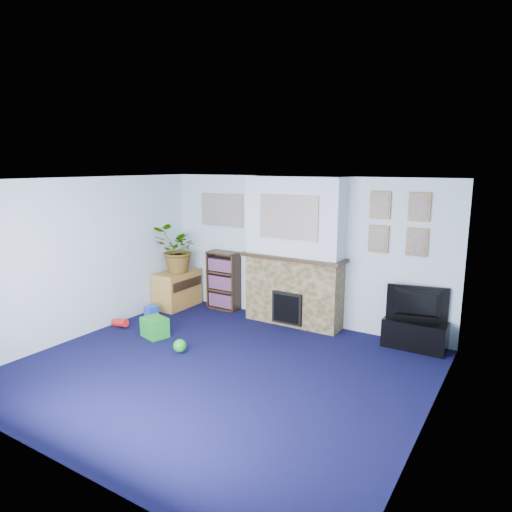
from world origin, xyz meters
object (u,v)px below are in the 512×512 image
Objects in this scene: tv_stand at (415,333)px; television at (417,304)px; sideboard at (177,288)px; bookshelf at (224,282)px.

tv_stand is 0.43m from television.
tv_stand is at bearing 3.82° from sideboard.
television is at bearing 4.10° from sideboard.
sideboard is (-0.80, -0.36, -0.15)m from bookshelf.
television is 1.00× the size of sideboard.
television is 4.21m from sideboard.
tv_stand is 1.03× the size of television.
bookshelf reaches higher than tv_stand.
sideboard is (-4.19, -0.28, 0.12)m from tv_stand.
bookshelf is (-3.39, 0.06, -0.15)m from television.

